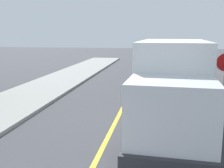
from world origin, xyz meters
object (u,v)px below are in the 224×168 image
Objects in this scene: box_truck at (172,82)px; parked_car_far at (168,58)px; parked_car_near at (171,78)px; parked_car_mid at (161,65)px; parked_car_furthest at (162,53)px.

box_truck is 20.70m from parked_car_far.
box_truck is 1.64× the size of parked_car_near.
parked_car_furthest is at bearing 89.22° from parked_car_mid.
box_truck is at bearing -89.68° from parked_car_furthest.
box_truck is 13.72m from parked_car_mid.
parked_car_near is (0.21, 6.62, -0.97)m from box_truck.
parked_car_far is 6.54m from parked_car_furthest.
box_truck is at bearing -88.59° from parked_car_mid.
parked_car_furthest is at bearing 94.75° from parked_car_far.
parked_car_mid is 7.03m from parked_car_far.
parked_car_furthest is at bearing 90.32° from box_truck.
box_truck reaches higher than parked_car_mid.
parked_car_near and parked_car_mid have the same top height.
parked_car_mid is at bearing -90.78° from parked_car_furthest.
parked_car_mid is 1.00× the size of parked_car_furthest.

